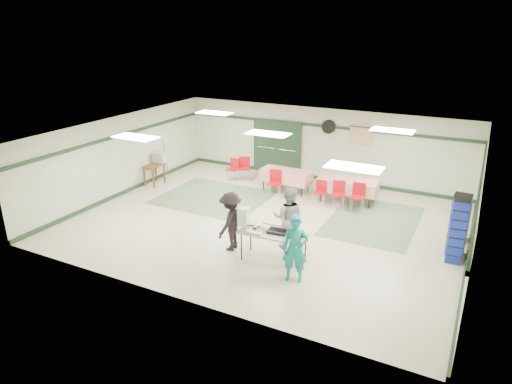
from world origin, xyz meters
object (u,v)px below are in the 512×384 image
at_px(chair_a, 339,191).
at_px(office_printer, 161,157).
at_px(dining_table_a, 347,185).
at_px(crate_stack_red, 460,221).
at_px(volunteer_grey, 288,218).
at_px(chair_loose_b, 234,167).
at_px(volunteer_teal, 295,249).
at_px(dining_table_b, 286,176).
at_px(chair_c, 358,194).
at_px(chair_d, 275,180).
at_px(printer_table, 154,168).
at_px(serving_table, 273,234).
at_px(crate_stack_blue_b, 457,231).
at_px(crate_stack_blue_a, 459,225).
at_px(chair_b, 321,190).
at_px(chair_loose_a, 245,166).
at_px(broom, 166,158).
at_px(volunteer_dark, 231,221).

relative_size(chair_a, office_printer, 1.80).
bearing_deg(dining_table_a, crate_stack_red, -24.35).
distance_m(volunteer_grey, chair_a, 3.38).
bearing_deg(chair_loose_b, volunteer_teal, -49.45).
relative_size(dining_table_a, dining_table_b, 1.11).
distance_m(volunteer_grey, chair_c, 3.50).
distance_m(chair_d, printer_table, 4.51).
relative_size(dining_table_b, crate_stack_red, 1.62).
distance_m(serving_table, chair_c, 4.31).
relative_size(chair_c, crate_stack_blue_b, 0.54).
height_order(crate_stack_blue_b, printer_table, crate_stack_blue_b).
relative_size(crate_stack_blue_a, printer_table, 2.06).
height_order(serving_table, office_printer, office_printer).
height_order(chair_b, crate_stack_blue_b, crate_stack_blue_b).
distance_m(chair_loose_a, crate_stack_blue_b, 8.31).
relative_size(chair_b, office_printer, 1.64).
xyz_separation_m(volunteer_grey, crate_stack_blue_a, (3.96, 1.60, -0.03)).
xyz_separation_m(dining_table_a, chair_b, (-0.71, -0.58, -0.09)).
distance_m(crate_stack_red, broom, 10.40).
distance_m(chair_b, chair_d, 1.64).
height_order(dining_table_a, crate_stack_red, crate_stack_red).
bearing_deg(dining_table_b, volunteer_teal, -62.47).
bearing_deg(chair_loose_b, broom, -157.10).
xyz_separation_m(crate_stack_red, office_printer, (-10.30, 0.27, 0.38)).
bearing_deg(crate_stack_blue_a, chair_b, 157.59).
xyz_separation_m(dining_table_a, dining_table_b, (-2.20, 0.00, -0.00)).
bearing_deg(volunteer_grey, chair_loose_b, -62.73).
relative_size(dining_table_a, chair_loose_b, 2.44).
xyz_separation_m(dining_table_b, chair_c, (2.72, -0.56, -0.03)).
relative_size(office_printer, broom, 0.32).
distance_m(volunteer_teal, printer_table, 8.12).
distance_m(dining_table_b, crate_stack_red, 5.90).
relative_size(serving_table, chair_loose_b, 2.16).
bearing_deg(serving_table, dining_table_a, 81.33).
bearing_deg(volunteer_dark, chair_loose_b, -151.19).
height_order(dining_table_b, chair_b, chair_b).
bearing_deg(printer_table, chair_loose_a, 36.78).
distance_m(dining_table_a, office_printer, 6.86).
xyz_separation_m(chair_d, chair_loose_a, (-1.75, 1.04, -0.02)).
bearing_deg(crate_stack_red, dining_table_b, 166.53).
xyz_separation_m(dining_table_b, chair_a, (2.09, -0.57, -0.05)).
height_order(dining_table_b, chair_loose_b, chair_loose_b).
xyz_separation_m(volunteer_grey, chair_loose_b, (-4.04, 4.20, -0.34)).
relative_size(volunteer_teal, crate_stack_blue_b, 0.97).
bearing_deg(crate_stack_blue_b, serving_table, -153.46).
bearing_deg(office_printer, chair_a, 3.67).
distance_m(serving_table, chair_loose_a, 6.39).
relative_size(crate_stack_red, broom, 0.74).
height_order(chair_b, broom, broom).
bearing_deg(dining_table_b, chair_b, -19.18).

